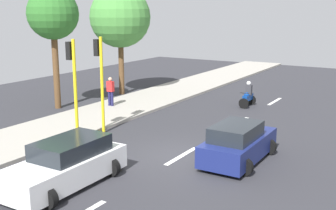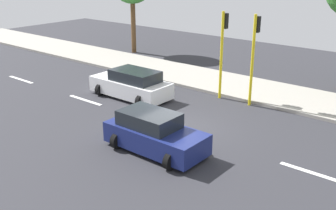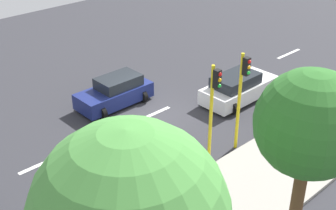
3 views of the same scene
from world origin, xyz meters
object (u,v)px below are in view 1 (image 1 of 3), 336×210
(traffic_light_corner, at_px, (100,71))
(car_dark_blue, at_px, (238,144))
(car_white, at_px, (66,165))
(street_tree_south, at_px, (53,15))
(pedestrian_near_signal, at_px, (111,90))
(street_tree_north, at_px, (120,17))
(motorcycle, at_px, (248,96))
(traffic_light_midblock, at_px, (73,76))

(traffic_light_corner, bearing_deg, car_dark_blue, 177.27)
(car_white, height_order, street_tree_south, street_tree_south)
(pedestrian_near_signal, distance_m, street_tree_south, 5.33)
(traffic_light_corner, height_order, street_tree_north, street_tree_north)
(motorcycle, distance_m, traffic_light_midblock, 11.49)
(car_dark_blue, distance_m, pedestrian_near_signal, 10.84)
(car_dark_blue, distance_m, car_white, 6.46)
(car_white, relative_size, street_tree_north, 0.62)
(pedestrian_near_signal, bearing_deg, car_white, 121.11)
(car_dark_blue, distance_m, traffic_light_corner, 7.32)
(car_white, bearing_deg, motorcycle, -93.66)
(traffic_light_corner, bearing_deg, traffic_light_midblock, 90.00)
(pedestrian_near_signal, relative_size, street_tree_north, 0.23)
(car_dark_blue, height_order, car_white, same)
(motorcycle, bearing_deg, street_tree_north, 5.45)
(car_dark_blue, xyz_separation_m, traffic_light_corner, (6.97, -0.33, 2.22))
(motorcycle, height_order, street_tree_south, street_tree_south)
(car_dark_blue, distance_m, traffic_light_midblock, 7.46)
(car_white, height_order, traffic_light_midblock, traffic_light_midblock)
(traffic_light_midblock, height_order, street_tree_north, street_tree_north)
(motorcycle, relative_size, pedestrian_near_signal, 0.91)
(pedestrian_near_signal, bearing_deg, traffic_light_corner, 123.88)
(motorcycle, bearing_deg, traffic_light_corner, 66.26)
(motorcycle, xyz_separation_m, street_tree_north, (8.76, 0.84, 4.51))
(street_tree_north, bearing_deg, traffic_light_corner, 121.44)
(motorcycle, bearing_deg, car_white, 86.34)
(car_white, bearing_deg, street_tree_south, -43.42)
(traffic_light_corner, distance_m, traffic_light_midblock, 1.76)
(motorcycle, height_order, traffic_light_corner, traffic_light_corner)
(car_white, relative_size, traffic_light_corner, 0.99)
(traffic_light_corner, distance_m, street_tree_south, 6.61)
(street_tree_north, distance_m, street_tree_south, 5.38)
(car_white, distance_m, street_tree_north, 16.13)
(car_dark_blue, bearing_deg, traffic_light_corner, -2.73)
(pedestrian_near_signal, bearing_deg, car_dark_blue, 155.03)
(car_dark_blue, relative_size, motorcycle, 2.60)
(car_dark_blue, xyz_separation_m, traffic_light_midblock, (6.97, 1.43, 2.22))
(street_tree_south, bearing_deg, traffic_light_corner, 154.43)
(motorcycle, height_order, traffic_light_midblock, traffic_light_midblock)
(pedestrian_near_signal, height_order, traffic_light_corner, traffic_light_corner)
(traffic_light_midblock, xyz_separation_m, street_tree_south, (5.54, -4.41, 2.44))
(pedestrian_near_signal, bearing_deg, street_tree_south, 30.67)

